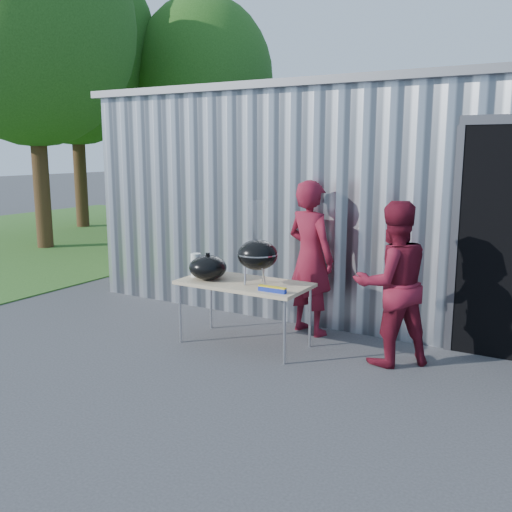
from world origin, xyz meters
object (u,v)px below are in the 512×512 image
Objects in this scene: folding_table at (244,285)px; person_cook at (310,258)px; kettle_grill at (258,248)px; person_bystander at (392,284)px.

person_cook is (0.45, 0.80, 0.23)m from folding_table.
folding_table is 1.59× the size of kettle_grill.
folding_table is 0.87× the size of person_bystander.
person_cook is at bearing 60.55° from folding_table.
folding_table is at bearing 79.61° from person_cook.
kettle_grill is at bearing -10.46° from folding_table.
kettle_grill reaches higher than folding_table.
person_cook is (0.26, 0.84, -0.22)m from kettle_grill.
person_bystander is (1.63, 0.30, 0.16)m from folding_table.
person_bystander is (1.18, -0.50, -0.08)m from person_cook.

